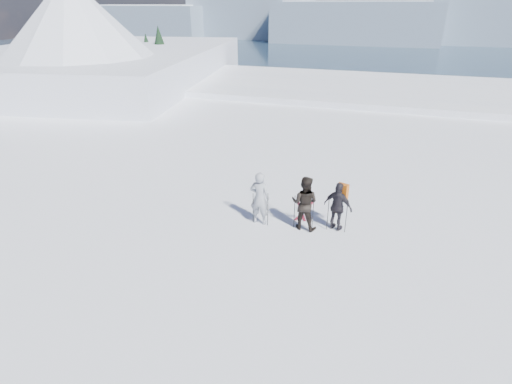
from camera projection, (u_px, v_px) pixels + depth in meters
The scene contains 9 objects.
lake_basin at pixel (362, 157), 39.38m from camera, with size 820.00×820.00×71.62m.
far_mountain_range at pixel (429, 19), 395.50m from camera, with size 770.00×110.00×53.00m.
near_ridge at pixel (124, 108), 45.04m from camera, with size 31.37×35.68×25.62m.
skier_grey at pixel (260, 198), 14.25m from camera, with size 0.73×0.48×1.99m, color #9498A1.
skier_dark at pixel (304, 203), 13.92m from camera, with size 0.97×0.75×1.99m, color black.
skier_pack at pixel (338, 207), 13.86m from camera, with size 1.05×0.44×1.80m, color black.
backpack at pixel (344, 173), 13.53m from camera, with size 0.38×0.22×0.59m, color #BD5611.
ski_poles at pixel (300, 213), 14.07m from camera, with size 3.31×0.41×1.29m.
skis_loose at pixel (303, 210), 15.49m from camera, with size 0.71×1.68×0.03m.
Camera 1 is at (1.64, -8.46, 7.32)m, focal length 28.00 mm.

